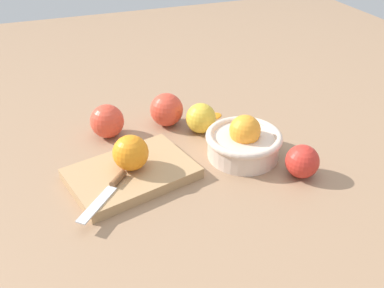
# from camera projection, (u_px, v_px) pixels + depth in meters

# --- Properties ---
(ground_plane) EXTENTS (2.40, 2.40, 0.00)m
(ground_plane) POSITION_uv_depth(u_px,v_px,m) (172.00, 154.00, 0.98)
(ground_plane) COLOR #997556
(bowl) EXTENTS (0.17, 0.17, 0.10)m
(bowl) POSITION_uv_depth(u_px,v_px,m) (244.00, 142.00, 0.96)
(bowl) COLOR beige
(bowl) RESTS_ON ground_plane
(cutting_board) EXTENTS (0.29, 0.23, 0.02)m
(cutting_board) POSITION_uv_depth(u_px,v_px,m) (132.00, 174.00, 0.90)
(cutting_board) COLOR tan
(cutting_board) RESTS_ON ground_plane
(orange_on_board) EXTENTS (0.07, 0.07, 0.07)m
(orange_on_board) POSITION_uv_depth(u_px,v_px,m) (131.00, 153.00, 0.88)
(orange_on_board) COLOR orange
(orange_on_board) RESTS_ON cutting_board
(knife) EXTENTS (0.12, 0.13, 0.01)m
(knife) POSITION_uv_depth(u_px,v_px,m) (110.00, 189.00, 0.83)
(knife) COLOR silver
(knife) RESTS_ON cutting_board
(apple_front_left) EXTENTS (0.07, 0.07, 0.07)m
(apple_front_left) POSITION_uv_depth(u_px,v_px,m) (201.00, 118.00, 1.05)
(apple_front_left) COLOR gold
(apple_front_left) RESTS_ON ground_plane
(apple_front_left_2) EXTENTS (0.08, 0.08, 0.08)m
(apple_front_left_2) POSITION_uv_depth(u_px,v_px,m) (167.00, 110.00, 1.08)
(apple_front_left_2) COLOR #D6422D
(apple_front_left_2) RESTS_ON ground_plane
(apple_front_right) EXTENTS (0.08, 0.08, 0.08)m
(apple_front_right) POSITION_uv_depth(u_px,v_px,m) (107.00, 121.00, 1.03)
(apple_front_right) COLOR #D6422D
(apple_front_right) RESTS_ON ground_plane
(apple_back_left) EXTENTS (0.07, 0.07, 0.07)m
(apple_back_left) POSITION_uv_depth(u_px,v_px,m) (302.00, 161.00, 0.90)
(apple_back_left) COLOR red
(apple_back_left) RESTS_ON ground_plane
(citrus_peel) EXTENTS (0.06, 0.05, 0.01)m
(citrus_peel) POSITION_uv_depth(u_px,v_px,m) (213.00, 115.00, 1.13)
(citrus_peel) COLOR orange
(citrus_peel) RESTS_ON ground_plane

